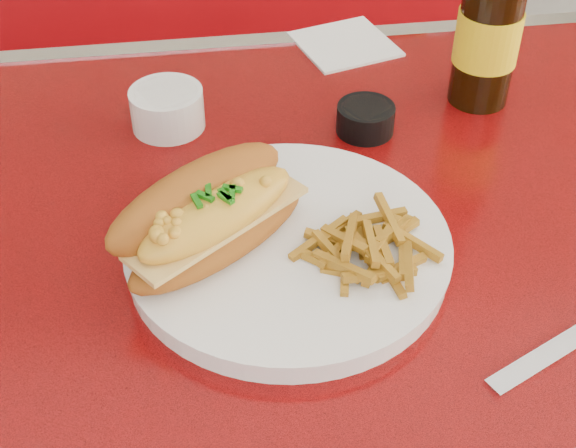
{
  "coord_description": "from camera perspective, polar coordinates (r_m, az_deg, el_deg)",
  "views": [
    {
      "loc": [
        -0.12,
        -0.53,
        1.27
      ],
      "look_at": [
        -0.04,
        -0.01,
        0.81
      ],
      "focal_mm": 50.0,
      "sensor_mm": 36.0,
      "label": 1
    }
  ],
  "objects": [
    {
      "name": "fork",
      "position": [
        0.75,
        4.49,
        1.43
      ],
      "size": [
        0.03,
        0.15,
        0.0
      ],
      "rotation": [
        0.0,
        0.0,
        1.67
      ],
      "color": "silver",
      "rests_on": "dinner_plate"
    },
    {
      "name": "sauce_cup_right",
      "position": [
        0.88,
        5.54,
        7.54
      ],
      "size": [
        0.07,
        0.07,
        0.03
      ],
      "rotation": [
        0.0,
        0.0,
        0.14
      ],
      "color": "black",
      "rests_on": "diner_table"
    },
    {
      "name": "diner_table",
      "position": [
        0.86,
        2.83,
        -9.56
      ],
      "size": [
        1.23,
        0.83,
        0.77
      ],
      "color": "red",
      "rests_on": "ground"
    },
    {
      "name": "paper_napkin",
      "position": [
        1.05,
        4.07,
        12.65
      ],
      "size": [
        0.14,
        0.14,
        0.0
      ],
      "primitive_type": "cube",
      "rotation": [
        0.0,
        0.0,
        0.28
      ],
      "color": "white",
      "rests_on": "diner_table"
    },
    {
      "name": "fries_pile",
      "position": [
        0.69,
        5.71,
        -1.5
      ],
      "size": [
        0.12,
        0.11,
        0.03
      ],
      "primitive_type": null,
      "rotation": [
        0.0,
        0.0,
        0.24
      ],
      "color": "#BD8420",
      "rests_on": "dinner_plate"
    },
    {
      "name": "booth_bench_far",
      "position": [
        1.67,
        -2.55,
        4.85
      ],
      "size": [
        1.2,
        0.51,
        0.9
      ],
      "color": "maroon",
      "rests_on": "ground"
    },
    {
      "name": "dinner_plate",
      "position": [
        0.72,
        0.0,
        -1.7
      ],
      "size": [
        0.3,
        0.3,
        0.02
      ],
      "rotation": [
        0.0,
        0.0,
        0.02
      ],
      "color": "white",
      "rests_on": "diner_table"
    },
    {
      "name": "gravy_ramekin",
      "position": [
        0.89,
        -8.59,
        8.19
      ],
      "size": [
        0.08,
        0.08,
        0.04
      ],
      "rotation": [
        0.0,
        0.0,
        0.06
      ],
      "color": "white",
      "rests_on": "diner_table"
    },
    {
      "name": "beer_bottle",
      "position": [
        0.92,
        14.28,
        14.21
      ],
      "size": [
        0.09,
        0.09,
        0.28
      ],
      "rotation": [
        0.0,
        0.0,
        0.35
      ],
      "color": "black",
      "rests_on": "diner_table"
    },
    {
      "name": "mac_hoagie",
      "position": [
        0.69,
        -5.55,
        0.65
      ],
      "size": [
        0.21,
        0.19,
        0.08
      ],
      "rotation": [
        0.0,
        0.0,
        0.64
      ],
      "color": "#A4591A",
      "rests_on": "dinner_plate"
    }
  ]
}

